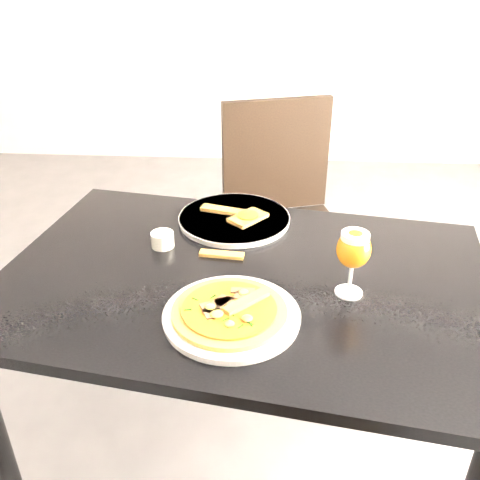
# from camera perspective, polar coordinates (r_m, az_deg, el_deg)

# --- Properties ---
(dining_table) EXTENTS (1.31, 0.98, 0.75)m
(dining_table) POSITION_cam_1_polar(r_m,az_deg,el_deg) (1.38, 0.29, -6.85)
(dining_table) COLOR black
(dining_table) RESTS_ON ground
(chair_far) EXTENTS (0.55, 0.55, 0.96)m
(chair_far) POSITION_cam_1_polar(r_m,az_deg,el_deg) (2.08, 4.70, 2.25)
(chair_far) COLOR black
(chair_far) RESTS_ON ground
(plate_main) EXTENTS (0.35, 0.35, 0.02)m
(plate_main) POSITION_cam_1_polar(r_m,az_deg,el_deg) (1.18, -0.90, -8.14)
(plate_main) COLOR silver
(plate_main) RESTS_ON dining_table
(pizza) EXTENTS (0.25, 0.25, 0.03)m
(pizza) POSITION_cam_1_polar(r_m,az_deg,el_deg) (1.17, -1.10, -7.51)
(pizza) COLOR olive
(pizza) RESTS_ON plate_main
(plate_second) EXTENTS (0.37, 0.37, 0.02)m
(plate_second) POSITION_cam_1_polar(r_m,az_deg,el_deg) (1.57, -0.62, 2.26)
(plate_second) COLOR silver
(plate_second) RESTS_ON dining_table
(crust_scraps) EXTENTS (0.21, 0.14, 0.02)m
(crust_scraps) POSITION_cam_1_polar(r_m,az_deg,el_deg) (1.56, -0.06, 2.70)
(crust_scraps) COLOR olive
(crust_scraps) RESTS_ON plate_second
(loose_crust) EXTENTS (0.12, 0.04, 0.01)m
(loose_crust) POSITION_cam_1_polar(r_m,az_deg,el_deg) (1.40, -1.97, -1.55)
(loose_crust) COLOR olive
(loose_crust) RESTS_ON dining_table
(sauce_cup) EXTENTS (0.06, 0.06, 0.04)m
(sauce_cup) POSITION_cam_1_polar(r_m,az_deg,el_deg) (1.45, -8.27, 0.12)
(sauce_cup) COLOR beige
(sauce_cup) RESTS_ON dining_table
(beer_glass) EXTENTS (0.08, 0.08, 0.16)m
(beer_glass) POSITION_cam_1_polar(r_m,az_deg,el_deg) (1.23, 12.04, -1.02)
(beer_glass) COLOR silver
(beer_glass) RESTS_ON dining_table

